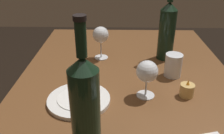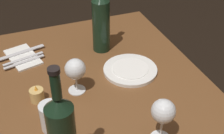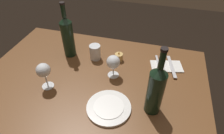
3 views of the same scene
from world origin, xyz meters
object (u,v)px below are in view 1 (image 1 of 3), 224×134
at_px(wine_glass_left, 147,72).
at_px(dinner_plate, 79,100).
at_px(water_tumbler, 173,66).
at_px(wine_bottle, 167,30).
at_px(votive_candle, 187,91).
at_px(wine_bottle_second, 85,103).
at_px(wine_glass_right, 101,36).

bearing_deg(wine_glass_left, dinner_plate, -80.16).
distance_m(wine_glass_left, water_tumbler, 0.21).
bearing_deg(wine_bottle, votive_candle, 4.26).
bearing_deg(water_tumbler, wine_bottle, -178.83).
bearing_deg(wine_bottle_second, wine_glass_right, 179.61).
xyz_separation_m(votive_candle, dinner_plate, (0.04, -0.39, -0.02)).
xyz_separation_m(water_tumbler, votive_candle, (0.15, 0.02, -0.02)).
height_order(wine_bottle_second, dinner_plate, wine_bottle_second).
distance_m(wine_bottle, water_tumbler, 0.20).
distance_m(votive_candle, dinner_plate, 0.39).
height_order(votive_candle, dinner_plate, votive_candle).
xyz_separation_m(wine_bottle_second, votive_candle, (-0.25, 0.34, -0.12)).
distance_m(wine_glass_left, dinner_plate, 0.26).
distance_m(wine_glass_left, votive_candle, 0.17).
xyz_separation_m(wine_bottle_second, dinner_plate, (-0.21, -0.05, -0.13)).
bearing_deg(wine_bottle_second, votive_candle, 126.48).
bearing_deg(wine_glass_left, wine_bottle, 159.28).
bearing_deg(wine_bottle_second, water_tumbler, 141.87).
relative_size(wine_bottle_second, votive_candle, 5.47).
bearing_deg(votive_candle, dinner_plate, -83.64).
relative_size(wine_bottle, wine_bottle_second, 0.98).
distance_m(wine_bottle_second, dinner_plate, 0.25).
xyz_separation_m(wine_bottle, water_tumbler, (0.18, 0.00, -0.10)).
distance_m(wine_glass_left, wine_glass_right, 0.37).
relative_size(wine_bottle, dinner_plate, 1.62).
bearing_deg(water_tumbler, wine_bottle_second, -38.13).
height_order(wine_glass_left, votive_candle, wine_glass_left).
bearing_deg(dinner_plate, votive_candle, 96.36).
bearing_deg(wine_bottle_second, wine_bottle, 151.64).
bearing_deg(dinner_plate, water_tumbler, 118.08).
distance_m(wine_glass_left, wine_bottle_second, 0.31).
bearing_deg(dinner_plate, wine_glass_right, 171.23).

